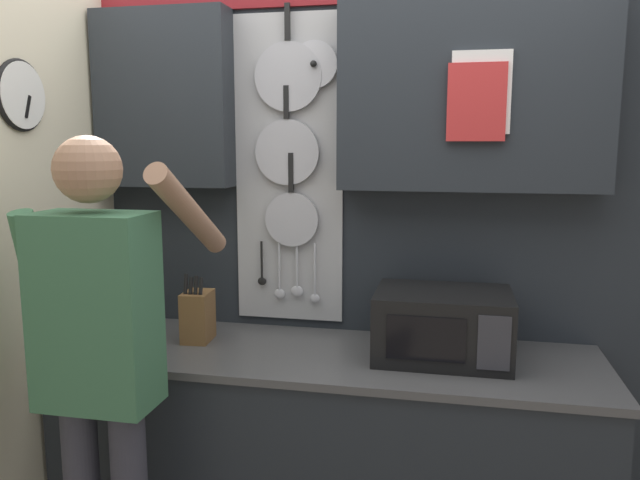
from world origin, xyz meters
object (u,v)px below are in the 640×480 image
microwave (443,325)px  utensil_crock (125,315)px  knife_block (198,316)px  person (100,349)px

microwave → utensil_crock: utensil_crock is taller
microwave → knife_block: knife_block is taller
knife_block → utensil_crock: 0.33m
knife_block → utensil_crock: bearing=-179.9°
microwave → knife_block: size_ratio=1.75×
knife_block → utensil_crock: utensil_crock is taller
knife_block → person: person is taller
knife_block → person: 0.58m
microwave → knife_block: (-1.00, 0.00, -0.02)m
knife_block → utensil_crock: (-0.33, -0.00, -0.02)m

